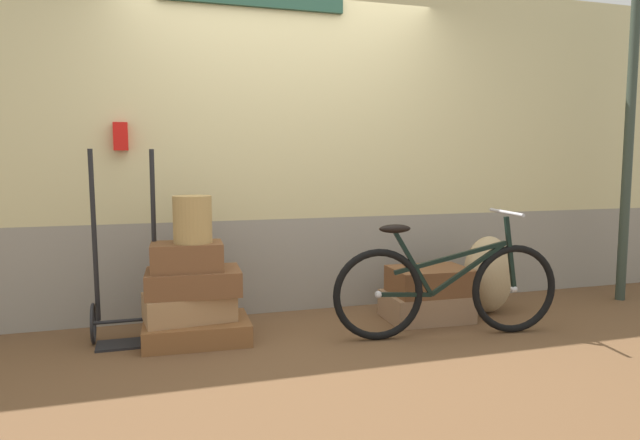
# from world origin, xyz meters

# --- Properties ---
(ground) EXTENTS (9.62, 5.20, 0.06)m
(ground) POSITION_xyz_m (0.00, 0.00, -0.03)
(ground) COLOR brown
(station_building) EXTENTS (7.62, 0.74, 2.68)m
(station_building) POSITION_xyz_m (0.01, 0.85, 1.34)
(station_building) COLOR gray
(station_building) RESTS_ON ground
(suitcase_0) EXTENTS (0.72, 0.52, 0.15)m
(suitcase_0) POSITION_xyz_m (-0.76, 0.19, 0.07)
(suitcase_0) COLOR brown
(suitcase_0) RESTS_ON ground
(suitcase_1) EXTENTS (0.62, 0.43, 0.18)m
(suitcase_1) POSITION_xyz_m (-0.81, 0.22, 0.23)
(suitcase_1) COLOR #9E754C
(suitcase_1) RESTS_ON suitcase_0
(suitcase_2) EXTENTS (0.65, 0.45, 0.16)m
(suitcase_2) POSITION_xyz_m (-0.77, 0.23, 0.40)
(suitcase_2) COLOR brown
(suitcase_2) RESTS_ON suitcase_1
(suitcase_3) EXTENTS (0.49, 0.34, 0.19)m
(suitcase_3) POSITION_xyz_m (-0.81, 0.22, 0.58)
(suitcase_3) COLOR brown
(suitcase_3) RESTS_ON suitcase_2
(suitcase_4) EXTENTS (0.64, 0.49, 0.20)m
(suitcase_4) POSITION_xyz_m (0.98, 0.21, 0.10)
(suitcase_4) COLOR #937051
(suitcase_4) RESTS_ON ground
(suitcase_5) EXTENTS (0.60, 0.45, 0.20)m
(suitcase_5) POSITION_xyz_m (1.00, 0.19, 0.30)
(suitcase_5) COLOR brown
(suitcase_5) RESTS_ON suitcase_4
(wicker_basket) EXTENTS (0.26, 0.26, 0.32)m
(wicker_basket) POSITION_xyz_m (-0.77, 0.20, 0.83)
(wicker_basket) COLOR #A8844C
(wicker_basket) RESTS_ON suitcase_3
(luggage_trolley) EXTENTS (0.46, 0.36, 1.30)m
(luggage_trolley) POSITION_xyz_m (-1.21, 0.33, 0.30)
(luggage_trolley) COLOR black
(luggage_trolley) RESTS_ON ground
(burlap_sack) EXTENTS (0.41, 0.35, 0.62)m
(burlap_sack) POSITION_xyz_m (1.55, 0.24, 0.31)
(burlap_sack) COLOR tan
(burlap_sack) RESTS_ON ground
(bicycle) EXTENTS (1.62, 0.46, 0.88)m
(bicycle) POSITION_xyz_m (0.91, -0.22, 0.34)
(bicycle) COLOR black
(bicycle) RESTS_ON ground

